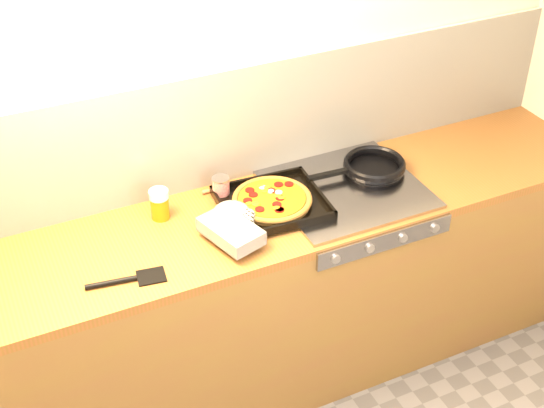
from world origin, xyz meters
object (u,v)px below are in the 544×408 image
frying_pan (373,166)px  juice_glass (160,204)px  pizza_on_tray (260,208)px  tomato_can (221,188)px

frying_pan → juice_glass: size_ratio=3.56×
pizza_on_tray → juice_glass: bearing=155.4°
pizza_on_tray → frying_pan: pizza_on_tray is taller
tomato_can → juice_glass: (-0.26, -0.02, 0.01)m
pizza_on_tray → juice_glass: juice_glass is taller
tomato_can → juice_glass: 0.26m
tomato_can → juice_glass: size_ratio=0.80×
pizza_on_tray → frying_pan: (0.56, 0.08, -0.00)m
pizza_on_tray → tomato_can: bearing=116.5°
frying_pan → juice_glass: bearing=174.6°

